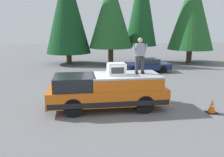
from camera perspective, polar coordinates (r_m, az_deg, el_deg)
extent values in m
plane|color=slate|center=(11.30, -1.13, -7.48)|extent=(90.00, 90.00, 0.00)
cube|color=orange|center=(11.25, -1.15, -3.82)|extent=(2.00, 5.50, 0.70)
cube|color=black|center=(11.30, -1.15, -4.76)|extent=(2.01, 5.39, 0.24)
cube|color=black|center=(11.01, -9.01, -0.84)|extent=(1.84, 1.87, 0.60)
cube|color=orange|center=(11.23, 3.29, -0.65)|extent=(1.92, 3.19, 0.52)
cube|color=#A8AAAF|center=(11.17, 3.31, 0.85)|extent=(1.94, 3.19, 0.08)
cube|color=#232326|center=(11.33, -14.84, -5.55)|extent=(1.96, 0.16, 0.20)
cube|color=#B2B5BA|center=(11.94, 11.81, -4.48)|extent=(1.96, 0.16, 0.20)
cylinder|color=black|center=(10.45, -9.34, -6.88)|extent=(0.30, 0.84, 0.84)
cylinder|color=black|center=(12.07, -9.21, -4.24)|extent=(0.30, 0.84, 0.84)
cylinder|color=black|center=(10.84, 7.86, -6.12)|extent=(0.30, 0.84, 0.84)
cylinder|color=black|center=(12.41, 5.71, -3.67)|extent=(0.30, 0.84, 0.84)
cube|color=silver|center=(10.95, 1.09, 2.23)|extent=(0.64, 0.84, 0.52)
cube|color=#2D2D30|center=(10.63, 1.37, 1.93)|extent=(0.01, 0.59, 0.29)
cube|color=#99999E|center=(10.90, 1.10, 3.68)|extent=(0.58, 0.76, 0.04)
cylinder|color=#333338|center=(11.38, 7.41, 3.34)|extent=(0.15, 0.15, 0.84)
cube|color=black|center=(11.40, 7.41, 1.42)|extent=(0.26, 0.11, 0.08)
cylinder|color=#333338|center=(11.30, 5.94, 3.31)|extent=(0.15, 0.15, 0.84)
cube|color=black|center=(11.33, 5.95, 1.38)|extent=(0.26, 0.11, 0.08)
cube|color=#9399A3|center=(11.25, 6.77, 6.90)|extent=(0.24, 0.40, 0.58)
sphere|color=beige|center=(11.22, 6.83, 9.19)|extent=(0.22, 0.22, 0.22)
cylinder|color=#9399A3|center=(11.29, 8.02, 6.88)|extent=(0.09, 0.23, 0.58)
cylinder|color=#9399A3|center=(11.16, 5.58, 6.88)|extent=(0.09, 0.23, 0.58)
cube|color=navy|center=(20.74, 8.24, 2.95)|extent=(1.64, 4.10, 0.50)
cube|color=#282D38|center=(20.70, 8.55, 4.21)|extent=(1.31, 1.89, 0.42)
cylinder|color=black|center=(19.76, 5.27, 2.03)|extent=(0.20, 0.62, 0.62)
cylinder|color=black|center=(21.14, 4.37, 2.72)|extent=(0.20, 0.62, 0.62)
cylinder|color=black|center=(20.49, 12.21, 2.17)|extent=(0.20, 0.62, 0.62)
cylinder|color=black|center=(21.83, 10.91, 2.84)|extent=(0.20, 0.62, 0.62)
cube|color=black|center=(11.80, 22.87, -7.53)|extent=(0.47, 0.47, 0.03)
cone|color=orange|center=(11.71, 22.99, -6.17)|extent=(0.36, 0.36, 0.62)
cylinder|color=white|center=(11.70, 23.00, -6.03)|extent=(0.19, 0.19, 0.06)
cylinder|color=#4C3826|center=(27.26, 18.09, 5.20)|extent=(0.57, 0.57, 1.46)
cone|color=#235B28|center=(27.13, 18.77, 15.12)|extent=(4.78, 4.78, 7.97)
cylinder|color=#4C3826|center=(26.73, 6.84, 5.97)|extent=(0.41, 0.41, 1.80)
cone|color=#194C23|center=(26.69, 7.16, 17.72)|extent=(3.44, 3.44, 9.14)
cylinder|color=#4C3826|center=(24.78, -0.30, 5.46)|extent=(0.54, 0.54, 1.72)
cone|color=#235B28|center=(24.64, -0.31, 15.71)|extent=(4.46, 4.46, 7.11)
cylinder|color=#4C3826|center=(25.56, -10.31, 4.82)|extent=(0.55, 0.55, 1.14)
cone|color=#14421E|center=(25.41, -10.76, 16.12)|extent=(4.61, 4.61, 8.92)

